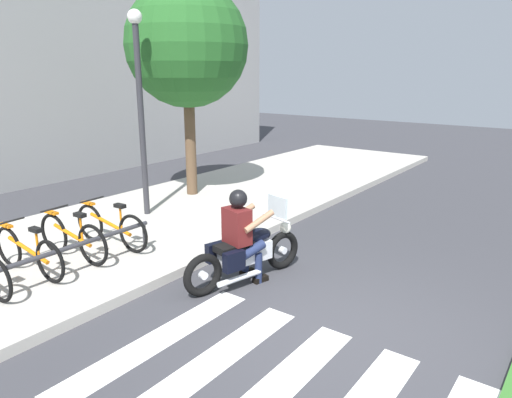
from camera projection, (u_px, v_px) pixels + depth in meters
name	position (u px, v px, depth m)	size (l,w,h in m)	color
ground_plane	(334.00, 335.00, 5.60)	(48.00, 48.00, 0.00)	#38383D
sidewalk	(92.00, 243.00, 8.36)	(24.00, 4.40, 0.15)	#B7B2A8
crosswalk_stripe_2	(270.00, 394.00, 4.57)	(2.80, 0.40, 0.01)	white
crosswalk_stripe_3	(209.00, 364.00, 5.03)	(2.80, 0.40, 0.01)	white
crosswalk_stripe_4	(159.00, 339.00, 5.49)	(2.80, 0.40, 0.01)	white
motorcycle	(246.00, 252.00, 6.91)	(2.07, 0.85, 1.21)	black
rider	(241.00, 230.00, 6.77)	(0.72, 0.64, 1.43)	#591919
bicycle_1	(28.00, 252.00, 6.80)	(0.48, 1.67, 0.77)	black
bicycle_2	(72.00, 238.00, 7.35)	(0.48, 1.63, 0.80)	black
bicycle_3	(111.00, 226.00, 7.90)	(0.48, 1.73, 0.78)	black
bike_rack	(72.00, 250.00, 6.74)	(2.74, 0.07, 0.48)	#333338
street_lamp	(140.00, 97.00, 9.20)	(0.28, 0.28, 4.16)	#2D2D33
tree_near_rack	(187.00, 46.00, 10.52)	(2.78, 2.78, 4.98)	brown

